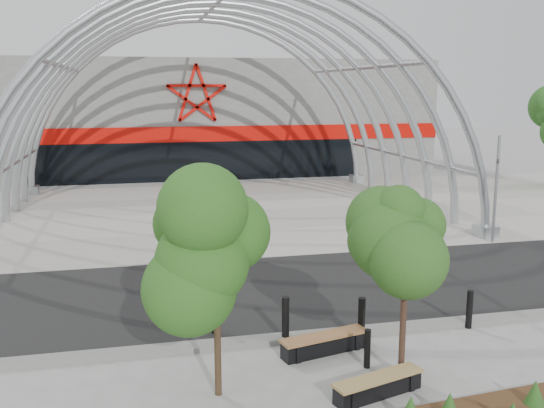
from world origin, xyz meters
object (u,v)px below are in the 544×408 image
object	(u,v)px
street_tree_0	(216,247)
bench_0	(324,344)
bollard_2	(367,349)
street_tree_1	(406,249)
signal_pole	(496,187)
bench_1	(378,386)

from	to	relation	value
street_tree_0	bench_0	xyz separation A→B (m)	(2.69, 1.39, -2.87)
bench_0	bollard_2	xyz separation A→B (m)	(0.70, -0.92, 0.22)
bollard_2	street_tree_1	bearing A→B (deg)	-48.30
bollard_2	street_tree_0	bearing A→B (deg)	-172.16
signal_pole	bollard_2	world-z (taller)	signal_pole
signal_pole	bench_1	world-z (taller)	signal_pole
signal_pole	bench_0	world-z (taller)	signal_pole
bench_0	bench_1	distance (m)	2.21
street_tree_1	bench_1	bearing A→B (deg)	-141.12
street_tree_1	bollard_2	distance (m)	2.55
bench_0	bollard_2	world-z (taller)	bollard_2
bench_1	street_tree_1	bearing A→B (deg)	38.88
bollard_2	bench_0	bearing A→B (deg)	127.20
signal_pole	bench_0	size ratio (longest dim) A/B	1.93
street_tree_0	bench_0	world-z (taller)	street_tree_0
signal_pole	street_tree_0	distance (m)	15.72
signal_pole	street_tree_1	world-z (taller)	signal_pole
street_tree_0	bollard_2	size ratio (longest dim) A/B	4.83
signal_pole	bollard_2	distance (m)	12.98
signal_pole	street_tree_0	bearing A→B (deg)	-142.02
bench_1	bollard_2	bearing A→B (deg)	78.29
bench_1	street_tree_0	bearing A→B (deg)	166.04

